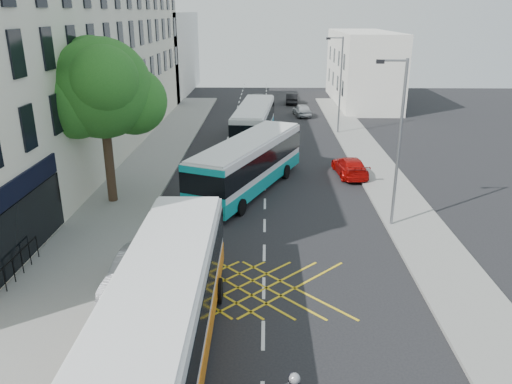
# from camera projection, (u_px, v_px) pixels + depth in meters

# --- Properties ---
(pavement_left) EXTENTS (5.00, 70.00, 0.15)m
(pavement_left) POSITION_uv_depth(u_px,v_px,m) (113.00, 201.00, 27.94)
(pavement_left) COLOR gray
(pavement_left) RESTS_ON ground
(pavement_right) EXTENTS (3.00, 70.00, 0.15)m
(pavement_right) POSITION_uv_depth(u_px,v_px,m) (400.00, 204.00, 27.62)
(pavement_right) COLOR gray
(pavement_right) RESTS_ON ground
(terrace_main) EXTENTS (8.30, 45.00, 13.50)m
(terrace_main) POSITION_uv_depth(u_px,v_px,m) (65.00, 62.00, 34.69)
(terrace_main) COLOR beige
(terrace_main) RESTS_ON ground
(terrace_far) EXTENTS (8.00, 20.00, 10.00)m
(terrace_far) POSITION_uv_depth(u_px,v_px,m) (158.00, 53.00, 63.96)
(terrace_far) COLOR silver
(terrace_far) RESTS_ON ground
(building_right) EXTENTS (6.00, 18.00, 8.00)m
(building_right) POSITION_uv_depth(u_px,v_px,m) (362.00, 68.00, 57.22)
(building_right) COLOR silver
(building_right) RESTS_ON ground
(street_tree) EXTENTS (6.30, 5.70, 8.80)m
(street_tree) POSITION_uv_depth(u_px,v_px,m) (101.00, 90.00, 25.79)
(street_tree) COLOR #382619
(street_tree) RESTS_ON pavement_left
(lamp_near) EXTENTS (1.45, 0.15, 8.00)m
(lamp_near) POSITION_uv_depth(u_px,v_px,m) (398.00, 136.00, 23.27)
(lamp_near) COLOR slate
(lamp_near) RESTS_ON pavement_right
(lamp_far) EXTENTS (1.45, 0.15, 8.00)m
(lamp_far) POSITION_uv_depth(u_px,v_px,m) (339.00, 80.00, 42.07)
(lamp_far) COLOR slate
(lamp_far) RESTS_ON pavement_right
(railings) EXTENTS (0.08, 5.60, 1.14)m
(railings) POSITION_uv_depth(u_px,v_px,m) (5.00, 278.00, 18.63)
(railings) COLOR black
(railings) RESTS_ON pavement_left
(bus_near) EXTENTS (2.94, 11.48, 3.22)m
(bus_near) POSITION_uv_depth(u_px,v_px,m) (165.00, 310.00, 14.91)
(bus_near) COLOR silver
(bus_near) RESTS_ON ground
(bus_mid) EXTENTS (6.60, 11.20, 3.11)m
(bus_mid) POSITION_uv_depth(u_px,v_px,m) (248.00, 164.00, 29.33)
(bus_mid) COLOR silver
(bus_mid) RESTS_ON ground
(bus_far) EXTENTS (3.38, 11.00, 3.05)m
(bus_far) POSITION_uv_depth(u_px,v_px,m) (254.00, 123.00, 40.37)
(bus_far) COLOR silver
(bus_far) RESTS_ON ground
(parked_car_silver) EXTENTS (2.06, 4.44, 1.41)m
(parked_car_silver) POSITION_uv_depth(u_px,v_px,m) (137.00, 270.00, 19.25)
(parked_car_silver) COLOR #AAADB2
(parked_car_silver) RESTS_ON ground
(red_hatchback) EXTENTS (2.11, 4.38, 1.23)m
(red_hatchback) POSITION_uv_depth(u_px,v_px,m) (350.00, 166.00, 32.37)
(red_hatchback) COLOR #AD0907
(red_hatchback) RESTS_ON ground
(distant_car_grey) EXTENTS (2.76, 5.01, 1.33)m
(distant_car_grey) POSITION_uv_depth(u_px,v_px,m) (258.00, 100.00, 56.03)
(distant_car_grey) COLOR #3D3F45
(distant_car_grey) RESTS_ON ground
(distant_car_silver) EXTENTS (1.96, 3.84, 1.25)m
(distant_car_silver) POSITION_uv_depth(u_px,v_px,m) (302.00, 110.00, 50.91)
(distant_car_silver) COLOR #A4A8AC
(distant_car_silver) RESTS_ON ground
(distant_car_dark) EXTENTS (1.59, 3.83, 1.23)m
(distant_car_dark) POSITION_uv_depth(u_px,v_px,m) (292.00, 98.00, 57.68)
(distant_car_dark) COLOR black
(distant_car_dark) RESTS_ON ground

